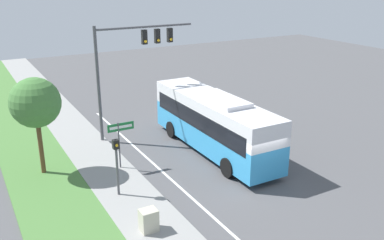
{
  "coord_description": "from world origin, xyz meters",
  "views": [
    {
      "loc": [
        -12.43,
        -15.56,
        10.26
      ],
      "look_at": [
        -0.61,
        5.5,
        1.83
      ],
      "focal_mm": 40.0,
      "sensor_mm": 36.0,
      "label": 1
    }
  ],
  "objects_px": {
    "pedestrian_signal": "(117,158)",
    "street_sign": "(120,136)",
    "bus": "(214,121)",
    "utility_cabinet": "(149,220)",
    "signal_gantry": "(130,56)"
  },
  "relations": [
    {
      "from": "pedestrian_signal",
      "to": "street_sign",
      "type": "distance_m",
      "value": 3.06
    },
    {
      "from": "bus",
      "to": "street_sign",
      "type": "height_order",
      "value": "bus"
    },
    {
      "from": "bus",
      "to": "utility_cabinet",
      "type": "xyz_separation_m",
      "value": [
        -6.84,
        -5.94,
        -1.33
      ]
    },
    {
      "from": "signal_gantry",
      "to": "pedestrian_signal",
      "type": "bearing_deg",
      "value": -117.05
    },
    {
      "from": "signal_gantry",
      "to": "street_sign",
      "type": "distance_m",
      "value": 6.07
    },
    {
      "from": "pedestrian_signal",
      "to": "utility_cabinet",
      "type": "distance_m",
      "value": 3.76
    },
    {
      "from": "utility_cabinet",
      "to": "pedestrian_signal",
      "type": "bearing_deg",
      "value": 90.6
    },
    {
      "from": "pedestrian_signal",
      "to": "street_sign",
      "type": "height_order",
      "value": "pedestrian_signal"
    },
    {
      "from": "pedestrian_signal",
      "to": "utility_cabinet",
      "type": "height_order",
      "value": "pedestrian_signal"
    },
    {
      "from": "street_sign",
      "to": "bus",
      "type": "bearing_deg",
      "value": -3.61
    },
    {
      "from": "bus",
      "to": "utility_cabinet",
      "type": "bearing_deg",
      "value": -139.06
    },
    {
      "from": "street_sign",
      "to": "utility_cabinet",
      "type": "xyz_separation_m",
      "value": [
        -1.17,
        -6.29,
        -1.35
      ]
    },
    {
      "from": "signal_gantry",
      "to": "street_sign",
      "type": "bearing_deg",
      "value": -119.41
    },
    {
      "from": "signal_gantry",
      "to": "utility_cabinet",
      "type": "height_order",
      "value": "signal_gantry"
    },
    {
      "from": "signal_gantry",
      "to": "utility_cabinet",
      "type": "bearing_deg",
      "value": -108.82
    }
  ]
}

